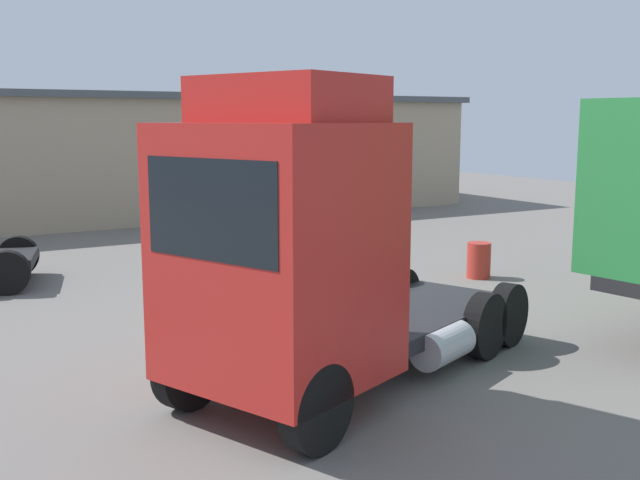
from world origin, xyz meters
TOP-DOWN VIEW (x-y plane):
  - ground_plane at (0.00, 0.00)m, footprint 60.00×60.00m
  - warehouse_building at (0.00, 17.64)m, footprint 31.65×7.80m
  - tractor_unit_red at (-2.40, -3.81)m, footprint 6.95×4.75m
  - oil_drum at (5.32, 1.26)m, footprint 0.58×0.58m

SIDE VIEW (x-z plane):
  - ground_plane at x=0.00m, z-range 0.00..0.00m
  - oil_drum at x=5.32m, z-range 0.00..0.88m
  - tractor_unit_red at x=-2.40m, z-range -0.13..4.29m
  - warehouse_building at x=0.00m, z-range 0.01..4.86m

